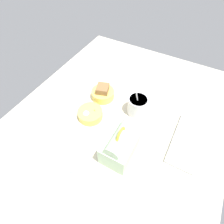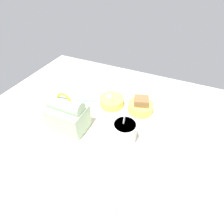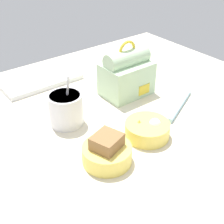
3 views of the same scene
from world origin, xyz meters
TOP-DOWN VIEW (x-y plane):
  - desk_surface at (0.00, 0.00)cm, footprint 140.00×110.00cm
  - keyboard at (-3.21, 35.54)cm, footprint 30.04×12.37cm
  - lunch_bag at (17.48, 9.85)cm, footprint 17.19×12.48cm
  - soup_cup at (-9.33, 6.71)cm, footprint 10.54×10.54cm
  - bento_bowl_sandwich at (-10.11, -15.21)cm, footprint 13.19×13.19cm
  - bento_bowl_snacks at (5.82, -13.53)cm, footprint 13.15×13.15cm
  - chopstick_case at (25.74, -8.16)cm, footprint 20.84×11.24cm

SIDE VIEW (x-z plane):
  - desk_surface at x=0.00cm, z-range 0.00..2.00cm
  - chopstick_case at x=25.74cm, z-range 2.00..3.60cm
  - keyboard at x=-3.21cm, z-range 1.97..4.07cm
  - bento_bowl_snacks at x=5.82cm, z-range 1.57..7.39cm
  - bento_bowl_sandwich at x=-10.11cm, z-range 0.94..9.32cm
  - soup_cup at x=-9.33cm, z-range -1.16..15.72cm
  - lunch_bag at x=17.48cm, z-range -0.31..19.74cm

